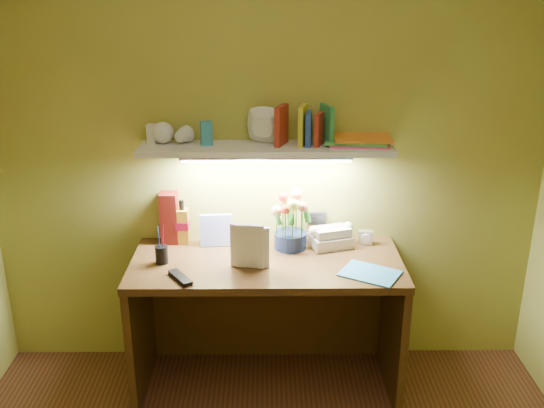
# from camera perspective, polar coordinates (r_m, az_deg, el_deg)

# --- Properties ---
(desk) EXTENTS (1.40, 0.60, 0.75)m
(desk) POSITION_cam_1_polar(r_m,az_deg,el_deg) (3.31, -0.49, -11.21)
(desk) COLOR #3B2610
(desk) RESTS_ON ground
(flower_bouquet) EXTENTS (0.21, 0.21, 0.31)m
(flower_bouquet) POSITION_cam_1_polar(r_m,az_deg,el_deg) (3.23, 1.75, -1.62)
(flower_bouquet) COLOR #0D1939
(flower_bouquet) RESTS_ON desk
(telephone) EXTENTS (0.25, 0.21, 0.13)m
(telephone) POSITION_cam_1_polar(r_m,az_deg,el_deg) (3.29, 5.54, -2.93)
(telephone) COLOR silver
(telephone) RESTS_ON desk
(desk_clock) EXTENTS (0.08, 0.05, 0.08)m
(desk_clock) POSITION_cam_1_polar(r_m,az_deg,el_deg) (3.35, 8.78, -3.12)
(desk_clock) COLOR silver
(desk_clock) RESTS_ON desk
(whisky_bottle) EXTENTS (0.07, 0.07, 0.25)m
(whisky_bottle) POSITION_cam_1_polar(r_m,az_deg,el_deg) (3.33, -8.43, -1.67)
(whisky_bottle) COLOR #B9801A
(whisky_bottle) RESTS_ON desk
(whisky_box) EXTENTS (0.09, 0.09, 0.29)m
(whisky_box) POSITION_cam_1_polar(r_m,az_deg,el_deg) (3.34, -9.62, -1.29)
(whisky_box) COLOR #5C120C
(whisky_box) RESTS_ON desk
(pen_cup) EXTENTS (0.08, 0.08, 0.16)m
(pen_cup) POSITION_cam_1_polar(r_m,az_deg,el_deg) (3.13, -10.38, -4.17)
(pen_cup) COLOR black
(pen_cup) RESTS_ON desk
(art_card) EXTENTS (0.18, 0.05, 0.17)m
(art_card) POSITION_cam_1_polar(r_m,az_deg,el_deg) (3.30, -5.27, -2.46)
(art_card) COLOR silver
(art_card) RESTS_ON desk
(tv_remote) EXTENTS (0.14, 0.17, 0.02)m
(tv_remote) POSITION_cam_1_polar(r_m,az_deg,el_deg) (2.98, -8.62, -6.86)
(tv_remote) COLOR black
(tv_remote) RESTS_ON desk
(blue_folder) EXTENTS (0.33, 0.31, 0.01)m
(blue_folder) POSITION_cam_1_polar(r_m,az_deg,el_deg) (3.04, 9.21, -6.46)
(blue_folder) COLOR #3390C2
(blue_folder) RESTS_ON desk
(desk_book_a) EXTENTS (0.17, 0.06, 0.23)m
(desk_book_a) POSITION_cam_1_polar(r_m,az_deg,el_deg) (3.04, -3.96, -3.85)
(desk_book_a) COLOR silver
(desk_book_a) RESTS_ON desk
(desk_book_b) EXTENTS (0.16, 0.05, 0.22)m
(desk_book_b) POSITION_cam_1_polar(r_m,az_deg,el_deg) (3.04, -3.22, -3.94)
(desk_book_b) COLOR white
(desk_book_b) RESTS_ON desk
(wall_shelf) EXTENTS (1.30, 0.30, 0.23)m
(wall_shelf) POSITION_cam_1_polar(r_m,az_deg,el_deg) (3.11, 0.09, 5.86)
(wall_shelf) COLOR white
(wall_shelf) RESTS_ON ground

